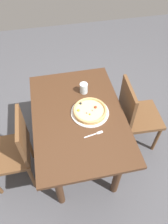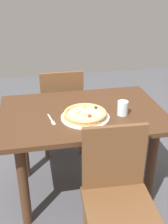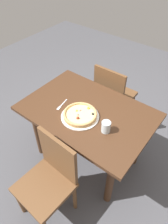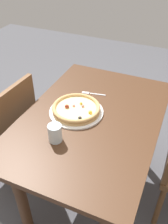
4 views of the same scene
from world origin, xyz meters
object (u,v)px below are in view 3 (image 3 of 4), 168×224
object	(u,v)px
chair_near	(113,95)
fork	(61,105)
pizza	(80,115)
dining_table	(87,120)
chair_far	(50,179)
plate	(80,117)
drinking_glass	(106,127)

from	to	relation	value
chair_near	fork	world-z (taller)	chair_near
chair_near	fork	size ratio (longest dim) A/B	5.23
chair_near	pizza	bearing A→B (deg)	-82.97
dining_table	fork	xyz separation A→B (m)	(0.23, 0.10, 0.13)
chair_near	chair_far	xyz separation A→B (m)	(-0.17, 1.23, 0.00)
chair_far	fork	bearing A→B (deg)	-55.47
dining_table	chair_near	world-z (taller)	chair_near
dining_table	chair_near	distance (m)	0.64
chair_far	fork	distance (m)	0.66
pizza	fork	size ratio (longest dim) A/B	1.80
chair_near	plate	bearing A→B (deg)	-82.98
chair_near	pizza	xyz separation A→B (m)	(-0.09, 0.72, 0.28)
drinking_glass	chair_far	bearing A→B (deg)	70.56
plate	dining_table	bearing A→B (deg)	-87.71
fork	pizza	bearing A→B (deg)	78.03
chair_near	pizza	size ratio (longest dim) A/B	2.90
fork	chair_far	bearing A→B (deg)	21.75
chair_far	fork	size ratio (longest dim) A/B	5.23
chair_far	pizza	world-z (taller)	chair_far
chair_near	drinking_glass	bearing A→B (deg)	-63.94
fork	drinking_glass	world-z (taller)	drinking_glass
dining_table	pizza	bearing A→B (deg)	92.40
chair_far	pizza	bearing A→B (deg)	-77.84
plate	chair_near	bearing A→B (deg)	-82.91
plate	fork	world-z (taller)	plate
dining_table	pizza	size ratio (longest dim) A/B	3.98
dining_table	chair_far	size ratio (longest dim) A/B	1.37
pizza	drinking_glass	size ratio (longest dim) A/B	2.94
chair_near	drinking_glass	world-z (taller)	chair_near
dining_table	chair_near	xyz separation A→B (m)	(0.09, -0.62, -0.13)
plate	fork	size ratio (longest dim) A/B	2.04
dining_table	fork	distance (m)	0.28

